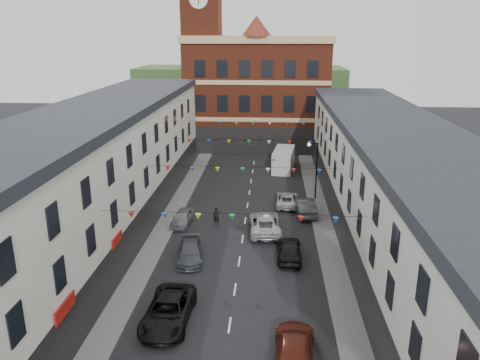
% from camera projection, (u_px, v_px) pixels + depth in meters
% --- Properties ---
extents(ground, '(160.00, 160.00, 0.00)m').
position_uv_depth(ground, '(239.00, 262.00, 34.84)').
color(ground, black).
rests_on(ground, ground).
extents(pavement_left, '(1.80, 64.00, 0.15)m').
position_uv_depth(pavement_left, '(154.00, 246.00, 37.16)').
color(pavement_left, '#605E5B').
rests_on(pavement_left, ground).
extents(pavement_right, '(1.80, 64.00, 0.15)m').
position_uv_depth(pavement_right, '(329.00, 251.00, 36.27)').
color(pavement_right, '#605E5B').
rests_on(pavement_right, ground).
extents(terrace_left, '(8.40, 56.00, 10.70)m').
position_uv_depth(terrace_left, '(83.00, 186.00, 34.95)').
color(terrace_left, silver).
rests_on(terrace_left, ground).
extents(terrace_right, '(8.40, 56.00, 9.70)m').
position_uv_depth(terrace_right, '(403.00, 199.00, 33.58)').
color(terrace_right, beige).
rests_on(terrace_right, ground).
extents(civic_building, '(20.60, 13.30, 18.50)m').
position_uv_depth(civic_building, '(257.00, 91.00, 68.53)').
color(civic_building, maroon).
rests_on(civic_building, ground).
extents(clock_tower, '(5.60, 5.60, 30.00)m').
position_uv_depth(clock_tower, '(202.00, 44.00, 64.17)').
color(clock_tower, maroon).
rests_on(clock_tower, ground).
extents(distant_hill, '(40.00, 14.00, 10.00)m').
position_uv_depth(distant_hill, '(241.00, 93.00, 92.63)').
color(distant_hill, '#304D24').
rests_on(distant_hill, ground).
extents(street_lamp, '(1.10, 0.36, 6.00)m').
position_uv_depth(street_lamp, '(314.00, 163.00, 46.58)').
color(street_lamp, black).
rests_on(street_lamp, ground).
extents(car_left_c, '(2.69, 5.61, 1.54)m').
position_uv_depth(car_left_c, '(168.00, 311.00, 27.27)').
color(car_left_c, black).
rests_on(car_left_c, ground).
extents(car_left_d, '(2.41, 4.66, 1.29)m').
position_uv_depth(car_left_d, '(190.00, 252.00, 34.92)').
color(car_left_d, '#43474C').
rests_on(car_left_d, ground).
extents(car_left_e, '(1.83, 3.95, 1.31)m').
position_uv_depth(car_left_e, '(183.00, 218.00, 41.41)').
color(car_left_e, gray).
rests_on(car_left_e, ground).
extents(car_right_c, '(2.40, 5.25, 1.49)m').
position_uv_depth(car_right_c, '(294.00, 348.00, 24.12)').
color(car_right_c, '#511B10').
rests_on(car_right_c, ground).
extents(car_right_d, '(1.81, 4.47, 1.52)m').
position_uv_depth(car_right_d, '(289.00, 249.00, 35.10)').
color(car_right_d, black).
rests_on(car_right_d, ground).
extents(car_right_e, '(2.03, 4.82, 1.55)m').
position_uv_depth(car_right_e, '(305.00, 207.00, 43.74)').
color(car_right_e, '#45464C').
rests_on(car_right_e, ground).
extents(car_right_f, '(2.30, 4.67, 1.28)m').
position_uv_depth(car_right_f, '(287.00, 199.00, 46.03)').
color(car_right_f, '#ADAEB2').
rests_on(car_right_f, ground).
extents(moving_car, '(2.97, 5.77, 1.56)m').
position_uv_depth(moving_car, '(265.00, 223.00, 39.89)').
color(moving_car, silver).
rests_on(moving_car, ground).
extents(white_van, '(3.02, 6.15, 2.61)m').
position_uv_depth(white_van, '(284.00, 160.00, 57.98)').
color(white_van, silver).
rests_on(white_van, ground).
extents(pedestrian, '(0.65, 0.48, 1.63)m').
position_uv_depth(pedestrian, '(216.00, 216.00, 41.38)').
color(pedestrian, black).
rests_on(pedestrian, ground).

